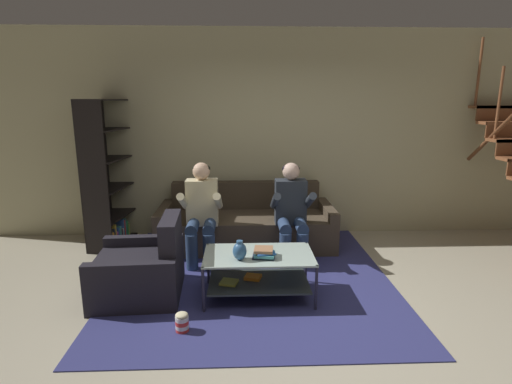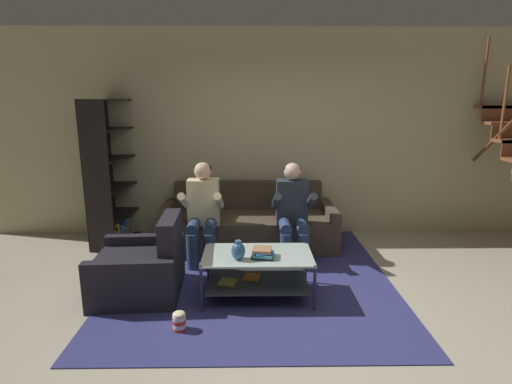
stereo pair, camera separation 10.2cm
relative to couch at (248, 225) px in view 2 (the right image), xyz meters
The scene contains 12 objects.
ground 1.96m from the couch, 78.43° to the right, with size 16.80×16.80×0.00m, color #B4AC93.
back_partition 1.36m from the couch, 55.28° to the left, with size 8.40×0.12×2.90m, color #C0B98E.
couch is the anchor object (origin of this frame).
person_seated_left 0.85m from the couch, 135.39° to the right, with size 0.50×0.58×1.21m.
person_seated_right 0.85m from the couch, 44.65° to the right, with size 0.50×0.58×1.20m.
coffee_table 1.50m from the couch, 86.43° to the right, with size 1.08×0.62×0.46m.
area_rug 0.91m from the couch, 86.68° to the right, with size 3.00×3.45×0.01m.
vase 1.65m from the couch, 93.00° to the right, with size 0.13×0.13×0.19m.
book_stack 1.60m from the couch, 84.52° to the right, with size 0.23×0.21×0.09m.
bookshelf 1.94m from the couch, behind, with size 0.47×0.93×1.95m.
armchair 1.77m from the couch, 127.23° to the right, with size 0.88×0.89×0.81m.
popcorn_tub 2.19m from the couch, 105.48° to the right, with size 0.11×0.11×0.18m.
Camera 2 is at (-0.36, -3.29, 1.94)m, focal length 28.00 mm.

